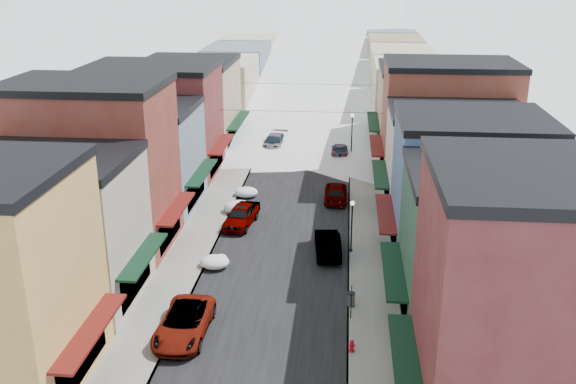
% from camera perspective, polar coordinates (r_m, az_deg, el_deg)
% --- Properties ---
extents(road, '(10.00, 160.00, 0.01)m').
position_cam_1_polar(road, '(84.82, 2.09, 6.05)').
color(road, black).
rests_on(road, ground).
extents(sidewalk_left, '(3.20, 160.00, 0.15)m').
position_cam_1_polar(sidewalk_left, '(85.41, -2.36, 6.19)').
color(sidewalk_left, gray).
rests_on(sidewalk_left, ground).
extents(sidewalk_right, '(3.20, 160.00, 0.15)m').
position_cam_1_polar(sidewalk_right, '(84.70, 6.57, 5.96)').
color(sidewalk_right, gray).
rests_on(sidewalk_right, ground).
extents(curb_left, '(0.10, 160.00, 0.15)m').
position_cam_1_polar(curb_left, '(85.22, -1.32, 6.17)').
color(curb_left, slate).
rests_on(curb_left, ground).
extents(curb_right, '(0.10, 160.00, 0.15)m').
position_cam_1_polar(curb_right, '(84.68, 5.52, 5.99)').
color(curb_right, slate).
rests_on(curb_right, ground).
extents(bldg_l_cream, '(11.30, 8.20, 9.50)m').
position_cam_1_polar(bldg_l_cream, '(41.99, -20.18, -3.12)').
color(bldg_l_cream, '#BAA996').
rests_on(bldg_l_cream, ground).
extents(bldg_l_brick_near, '(12.30, 8.20, 12.50)m').
position_cam_1_polar(bldg_l_brick_near, '(48.54, -17.05, 2.18)').
color(bldg_l_brick_near, maroon).
rests_on(bldg_l_brick_near, ground).
extents(bldg_l_grayblue, '(11.30, 9.20, 9.00)m').
position_cam_1_polar(bldg_l_grayblue, '(56.47, -13.26, 3.12)').
color(bldg_l_grayblue, gray).
rests_on(bldg_l_grayblue, ground).
extents(bldg_l_brick_far, '(13.30, 9.20, 11.00)m').
position_cam_1_polar(bldg_l_brick_far, '(64.79, -11.73, 6.29)').
color(bldg_l_brick_far, maroon).
rests_on(bldg_l_brick_far, ground).
extents(bldg_l_tan, '(11.30, 11.20, 10.00)m').
position_cam_1_polar(bldg_l_tan, '(74.04, -8.76, 7.75)').
color(bldg_l_tan, tan).
rests_on(bldg_l_tan, ground).
extents(bldg_r_brick_near, '(12.30, 9.20, 12.50)m').
position_cam_1_polar(bldg_r_brick_near, '(30.29, 22.48, -9.41)').
color(bldg_r_brick_near, maroon).
rests_on(bldg_r_brick_near, ground).
extents(bldg_r_green, '(11.30, 9.20, 9.50)m').
position_cam_1_polar(bldg_r_green, '(38.57, 17.82, -4.89)').
color(bldg_r_green, '#234937').
rests_on(bldg_r_green, ground).
extents(bldg_r_blue, '(11.30, 9.20, 10.50)m').
position_cam_1_polar(bldg_r_blue, '(46.58, 15.69, 0.28)').
color(bldg_r_blue, '#426196').
rests_on(bldg_r_blue, ground).
extents(bldg_r_cream, '(12.30, 9.20, 9.00)m').
position_cam_1_polar(bldg_r_cream, '(55.32, 14.59, 2.66)').
color(bldg_r_cream, beige).
rests_on(bldg_r_cream, ground).
extents(bldg_r_brick_far, '(13.30, 9.20, 11.50)m').
position_cam_1_polar(bldg_r_brick_far, '(63.66, 13.95, 6.11)').
color(bldg_r_brick_far, maroon).
rests_on(bldg_r_brick_far, ground).
extents(bldg_r_tan, '(11.30, 11.20, 9.50)m').
position_cam_1_polar(bldg_r_tan, '(73.41, 12.04, 7.24)').
color(bldg_r_tan, '#9F7E68').
rests_on(bldg_r_tan, ground).
extents(distant_blocks, '(34.00, 55.00, 8.00)m').
position_cam_1_polar(distant_blocks, '(106.58, 2.85, 11.09)').
color(distant_blocks, gray).
rests_on(distant_blocks, ground).
extents(overhead_cables, '(16.40, 15.04, 0.04)m').
position_cam_1_polar(overhead_cables, '(71.29, 1.56, 8.49)').
color(overhead_cables, black).
rests_on(overhead_cables, ground).
extents(car_white_suv, '(2.76, 5.86, 1.62)m').
position_cam_1_polar(car_white_suv, '(37.83, -9.22, -11.41)').
color(car_white_suv, silver).
rests_on(car_white_suv, ground).
extents(car_silver_sedan, '(2.67, 5.20, 1.69)m').
position_cam_1_polar(car_silver_sedan, '(52.05, -4.22, -2.11)').
color(car_silver_sedan, gray).
rests_on(car_silver_sedan, ground).
extents(car_dark_hatch, '(1.96, 4.26, 1.35)m').
position_cam_1_polar(car_dark_hatch, '(53.05, -3.81, -1.86)').
color(car_dark_hatch, black).
rests_on(car_dark_hatch, ground).
extents(car_silver_wagon, '(2.95, 6.10, 1.71)m').
position_cam_1_polar(car_silver_wagon, '(72.89, -1.23, 4.43)').
color(car_silver_wagon, '#A3A7AC').
rests_on(car_silver_wagon, ground).
extents(car_green_sedan, '(2.21, 5.15, 1.65)m').
position_cam_1_polar(car_green_sedan, '(47.05, 3.55, -4.59)').
color(car_green_sedan, black).
rests_on(car_green_sedan, ground).
extents(car_gray_suv, '(2.06, 5.03, 1.71)m').
position_cam_1_polar(car_gray_suv, '(57.43, 4.28, 0.05)').
color(car_gray_suv, gray).
rests_on(car_gray_suv, ground).
extents(car_black_sedan, '(2.03, 4.86, 1.40)m').
position_cam_1_polar(car_black_sedan, '(70.65, 4.63, 3.73)').
color(car_black_sedan, black).
rests_on(car_black_sedan, ground).
extents(car_lane_silver, '(2.55, 5.10, 1.67)m').
position_cam_1_polar(car_lane_silver, '(78.47, 1.18, 5.53)').
color(car_lane_silver, gray).
rests_on(car_lane_silver, ground).
extents(car_lane_white, '(3.16, 5.98, 1.60)m').
position_cam_1_polar(car_lane_white, '(93.26, 3.43, 7.80)').
color(car_lane_white, white).
rests_on(car_lane_white, ground).
extents(fire_hydrant, '(0.41, 0.31, 0.70)m').
position_cam_1_polar(fire_hydrant, '(36.16, 5.70, -13.49)').
color(fire_hydrant, red).
rests_on(fire_hydrant, sidewalk_right).
extents(parking_sign, '(0.06, 0.30, 2.20)m').
position_cam_1_polar(parking_sign, '(38.62, 5.65, -9.45)').
color(parking_sign, black).
rests_on(parking_sign, sidewalk_right).
extents(trash_can, '(0.53, 0.53, 0.89)m').
position_cam_1_polar(trash_can, '(40.33, 5.61, -9.45)').
color(trash_can, '#575A5C').
rests_on(trash_can, sidewalk_right).
extents(streetlamp_near, '(0.33, 0.33, 3.93)m').
position_cam_1_polar(streetlamp_near, '(46.65, 5.70, -2.47)').
color(streetlamp_near, black).
rests_on(streetlamp_near, sidewalk_right).
extents(streetlamp_far, '(0.41, 0.41, 4.88)m').
position_cam_1_polar(streetlamp_far, '(69.10, 5.70, 5.50)').
color(streetlamp_far, black).
rests_on(streetlamp_far, sidewalk_right).
extents(planter_far, '(0.36, 0.36, 0.55)m').
position_cam_1_polar(planter_far, '(35.89, 9.88, -14.08)').
color(planter_far, '#2D632D').
rests_on(planter_far, sidewalk_right).
extents(snow_pile_near, '(2.08, 2.48, 0.88)m').
position_cam_1_polar(snow_pile_near, '(45.47, -6.49, -6.17)').
color(snow_pile_near, white).
rests_on(snow_pile_near, ground).
extents(snow_pile_mid, '(2.55, 2.77, 1.08)m').
position_cam_1_polar(snow_pile_mid, '(54.74, -4.35, -1.35)').
color(snow_pile_mid, white).
rests_on(snow_pile_mid, ground).
extents(snow_pile_far, '(2.13, 2.51, 0.90)m').
position_cam_1_polar(snow_pile_far, '(58.48, -3.71, -0.01)').
color(snow_pile_far, white).
rests_on(snow_pile_far, ground).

